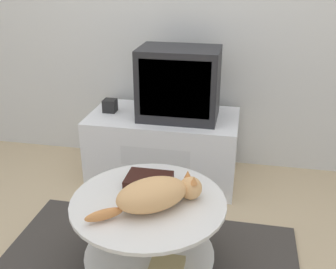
{
  "coord_description": "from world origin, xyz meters",
  "views": [
    {
      "loc": [
        0.43,
        -1.51,
        1.47
      ],
      "look_at": [
        0.03,
        0.47,
        0.58
      ],
      "focal_mm": 42.0,
      "sensor_mm": 36.0,
      "label": 1
    }
  ],
  "objects_px": {
    "tv": "(179,84)",
    "speaker": "(110,106)",
    "dvd_box": "(149,180)",
    "cat": "(156,194)"
  },
  "relations": [
    {
      "from": "tv",
      "to": "dvd_box",
      "type": "bearing_deg",
      "value": -90.68
    },
    {
      "from": "dvd_box",
      "to": "cat",
      "type": "bearing_deg",
      "value": -67.24
    },
    {
      "from": "speaker",
      "to": "dvd_box",
      "type": "bearing_deg",
      "value": -59.51
    },
    {
      "from": "cat",
      "to": "tv",
      "type": "bearing_deg",
      "value": 57.28
    },
    {
      "from": "tv",
      "to": "dvd_box",
      "type": "xyz_separation_m",
      "value": [
        -0.01,
        -0.82,
        -0.27
      ]
    },
    {
      "from": "dvd_box",
      "to": "speaker",
      "type": "bearing_deg",
      "value": 120.49
    },
    {
      "from": "tv",
      "to": "speaker",
      "type": "bearing_deg",
      "value": 178.42
    },
    {
      "from": "tv",
      "to": "cat",
      "type": "height_order",
      "value": "tv"
    },
    {
      "from": "tv",
      "to": "dvd_box",
      "type": "distance_m",
      "value": 0.86
    },
    {
      "from": "speaker",
      "to": "cat",
      "type": "bearing_deg",
      "value": -60.88
    }
  ]
}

